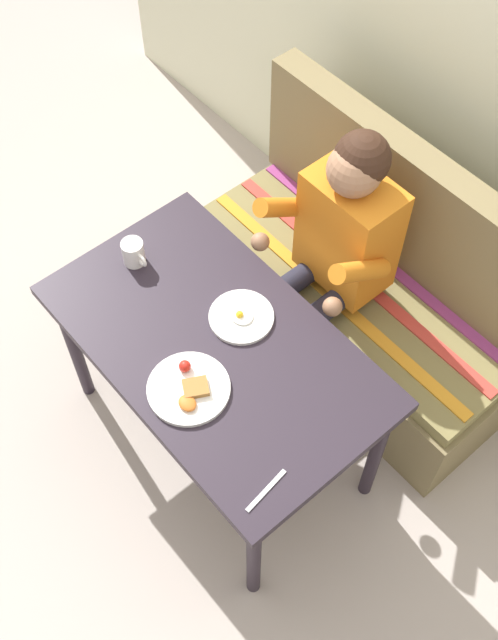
{
  "coord_description": "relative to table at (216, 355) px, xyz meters",
  "views": [
    {
      "loc": [
        1.13,
        -0.81,
        2.92
      ],
      "look_at": [
        0.0,
        0.15,
        0.72
      ],
      "focal_mm": 43.59,
      "sensor_mm": 36.0,
      "label": 1
    }
  ],
  "objects": [
    {
      "name": "fork",
      "position": [
        0.5,
        -0.21,
        0.08
      ],
      "size": [
        0.04,
        0.17,
        0.0
      ],
      "primitive_type": "cube",
      "rotation": [
        0.0,
        0.0,
        0.13
      ],
      "color": "silver",
      "rests_on": "table"
    },
    {
      "name": "plate_eggs",
      "position": [
        -0.02,
        0.13,
        0.09
      ],
      "size": [
        0.22,
        0.22,
        0.04
      ],
      "color": "white",
      "rests_on": "table"
    },
    {
      "name": "person",
      "position": [
        -0.04,
        0.59,
        0.09
      ],
      "size": [
        0.45,
        0.61,
        1.21
      ],
      "color": "orange",
      "rests_on": "ground"
    },
    {
      "name": "ground_plane",
      "position": [
        0.0,
        0.0,
        -0.65
      ],
      "size": [
        8.0,
        8.0,
        0.0
      ],
      "primitive_type": "plane",
      "color": "#B0A49B"
    },
    {
      "name": "table",
      "position": [
        0.0,
        0.0,
        0.0
      ],
      "size": [
        1.2,
        0.7,
        0.73
      ],
      "color": "#271E28",
      "rests_on": "ground"
    },
    {
      "name": "plate_breakfast",
      "position": [
        0.09,
        -0.18,
        0.09
      ],
      "size": [
        0.27,
        0.27,
        0.05
      ],
      "color": "white",
      "rests_on": "table"
    },
    {
      "name": "couch",
      "position": [
        0.0,
        0.76,
        -0.32
      ],
      "size": [
        1.44,
        0.56,
        1.0
      ],
      "color": "olive",
      "rests_on": "ground"
    },
    {
      "name": "coffee_mug",
      "position": [
        -0.45,
        0.0,
        0.13
      ],
      "size": [
        0.12,
        0.08,
        0.1
      ],
      "color": "white",
      "rests_on": "table"
    }
  ]
}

